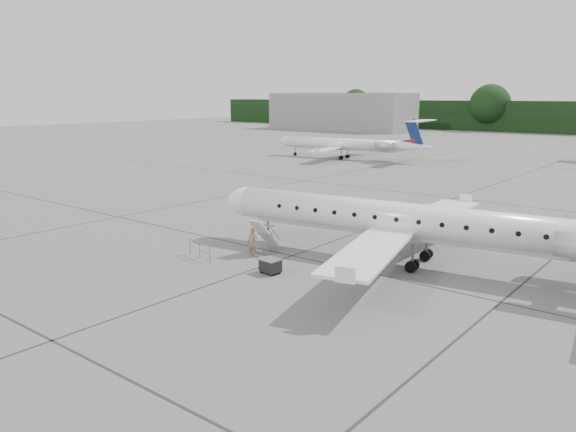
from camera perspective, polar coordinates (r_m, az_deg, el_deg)
The scene contains 8 objects.
ground at distance 29.10m, azimuth 0.98°, elevation -6.65°, with size 320.00×320.00×0.00m, color slate.
terminal_building at distance 157.90m, azimuth 5.38°, elevation 10.52°, with size 40.00×14.00×10.00m, color gray.
main_regional_jet at distance 32.03m, azimuth 11.83°, elevation 1.31°, with size 27.26×19.63×6.99m, color silver, non-canonical shape.
airstair at distance 34.12m, azimuth -2.41°, elevation -1.91°, with size 0.85×2.25×2.19m, color silver, non-canonical shape.
passenger at distance 33.15m, azimuth -3.62°, elevation -2.72°, with size 0.65×0.42×1.77m, color #856448.
safety_railing at distance 33.29m, azimuth -8.97°, elevation -3.47°, with size 2.20×0.08×1.00m, color gray, non-canonical shape.
baggage_cart at distance 30.23m, azimuth -1.80°, elevation -5.06°, with size 1.01×0.82×0.87m, color black, non-canonical shape.
bg_regional_left at distance 85.55m, azimuth 5.26°, elevation 7.87°, with size 23.35×16.81×6.12m, color silver, non-canonical shape.
Camera 1 is at (16.82, -21.82, 9.39)m, focal length 35.00 mm.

